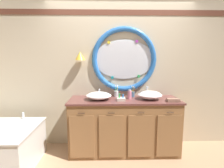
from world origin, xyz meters
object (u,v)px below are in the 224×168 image
Objects in this scene: sink_basin_left at (99,96)px; toothbrush_holder_right at (133,94)px; soap_dispenser at (130,94)px; toiletry_basket at (121,99)px; folded_hand_towel at (173,100)px; toothbrush_holder_left at (116,93)px; sink_basin_right at (150,95)px.

toothbrush_holder_right reaches higher than sink_basin_left.
soap_dispenser is at bearing -117.42° from toothbrush_holder_right.
toiletry_basket is at bearing -137.14° from soap_dispenser.
toothbrush_holder_right is 1.00× the size of folded_hand_towel.
sink_basin_left is 0.36m from toothbrush_holder_left.
soap_dispenser reaches higher than folded_hand_towel.
folded_hand_towel is (0.57, -0.36, -0.03)m from toothbrush_holder_right.
sink_basin_right is 1.86× the size of toothbrush_holder_left.
sink_basin_left reaches higher than folded_hand_towel.
toothbrush_holder_left is 1.65× the size of toiletry_basket.
toiletry_basket is (-0.47, -0.08, -0.04)m from sink_basin_right.
toiletry_basket is (0.36, -0.08, -0.04)m from sink_basin_left.
soap_dispenser is 0.80× the size of folded_hand_towel.
toiletry_basket is at bearing -77.88° from toothbrush_holder_left.
toiletry_basket is (-0.22, -0.27, -0.02)m from toothbrush_holder_right.
sink_basin_right is 1.94× the size of toothbrush_holder_right.
toothbrush_holder_left is (-0.54, 0.21, -0.01)m from sink_basin_right.
sink_basin_right is at bearing -0.00° from sink_basin_left.
toothbrush_holder_left is 1.04× the size of toothbrush_holder_right.
sink_basin_left is at bearing 167.59° from toiletry_basket.
soap_dispenser is 0.68m from folded_hand_towel.
toiletry_basket is (-0.79, 0.09, 0.00)m from folded_hand_towel.
soap_dispenser is at bearing 160.48° from folded_hand_towel.
toothbrush_holder_left is 0.30m from toiletry_basket.
toiletry_basket is (0.06, -0.29, -0.03)m from toothbrush_holder_left.
sink_basin_left is 0.83m from sink_basin_right.
sink_basin_right is (0.83, -0.00, 0.01)m from sink_basin_left.
toiletry_basket reaches higher than folded_hand_towel.
folded_hand_towel is at bearing -27.55° from sink_basin_right.
toothbrush_holder_right is 1.25× the size of soap_dispenser.
sink_basin_left is at bearing -143.68° from toothbrush_holder_left.
toothbrush_holder_right is at bearing 51.12° from toiletry_basket.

